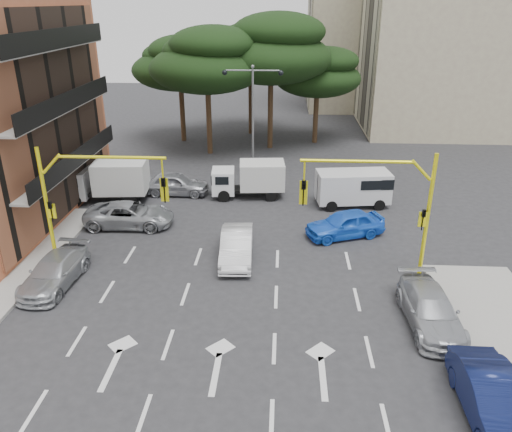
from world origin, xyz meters
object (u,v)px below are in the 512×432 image
at_px(street_lamp_center, 253,102).
at_px(car_silver_cross_a, 129,215).
at_px(signal_mast_left, 83,193).
at_px(car_white_hatch, 237,246).
at_px(signal_mast_right, 388,200).
at_px(box_truck_b, 249,180).
at_px(car_silver_wagon, 55,272).
at_px(car_silver_cross_b, 175,184).
at_px(car_navy_parked, 492,399).
at_px(box_truck_a, 106,182).
at_px(van_white, 353,188).
at_px(car_silver_parked, 430,310).
at_px(car_blue_compact, 345,224).

relative_size(street_lamp_center, car_silver_cross_a, 1.56).
relative_size(signal_mast_left, car_white_hatch, 1.37).
height_order(signal_mast_right, car_white_hatch, signal_mast_right).
bearing_deg(box_truck_b, car_silver_wagon, 140.57).
bearing_deg(car_silver_cross_b, car_navy_parked, -142.65).
relative_size(signal_mast_left, box_truck_a, 1.11).
bearing_deg(box_truck_a, van_white, -94.00).
relative_size(car_silver_wagon, car_silver_cross_a, 0.91).
bearing_deg(signal_mast_right, car_silver_wagon, -174.19).
bearing_deg(car_silver_parked, van_white, 94.86).
bearing_deg(car_silver_cross_a, signal_mast_left, 175.12).
relative_size(signal_mast_left, car_blue_compact, 1.40).
height_order(street_lamp_center, box_truck_b, street_lamp_center).
xyz_separation_m(street_lamp_center, car_silver_wagon, (-8.00, -15.52, -4.77)).
height_order(street_lamp_center, car_silver_wagon, street_lamp_center).
bearing_deg(car_silver_cross_b, van_white, -95.06).
bearing_deg(signal_mast_left, car_silver_parked, -13.69).
relative_size(car_blue_compact, car_silver_cross_b, 0.98).
relative_size(signal_mast_left, box_truck_b, 1.26).
xyz_separation_m(car_silver_cross_b, car_navy_parked, (13.61, -18.67, -0.01)).
height_order(car_silver_cross_a, box_truck_b, box_truck_b).
relative_size(signal_mast_right, box_truck_b, 1.26).
bearing_deg(street_lamp_center, box_truck_b, -90.27).
xyz_separation_m(car_blue_compact, car_silver_wagon, (-13.61, -5.82, -0.08)).
distance_m(car_silver_parked, van_white, 12.66).
distance_m(signal_mast_left, car_silver_wagon, 3.76).
relative_size(car_silver_cross_b, box_truck_a, 0.81).
bearing_deg(car_silver_parked, car_white_hatch, 146.15).
bearing_deg(car_blue_compact, car_silver_cross_b, -139.73).
distance_m(van_white, box_truck_a, 15.55).
height_order(car_silver_wagon, car_silver_cross_a, car_silver_cross_a).
bearing_deg(car_silver_wagon, box_truck_b, 59.06).
height_order(street_lamp_center, car_white_hatch, street_lamp_center).
relative_size(car_white_hatch, car_silver_parked, 0.94).
relative_size(van_white, box_truck_a, 0.83).
bearing_deg(car_silver_cross_b, signal_mast_right, -129.76).
distance_m(car_blue_compact, car_silver_wagon, 14.80).
bearing_deg(car_white_hatch, signal_mast_left, -171.23).
bearing_deg(car_white_hatch, car_silver_parked, -34.36).
xyz_separation_m(signal_mast_left, car_silver_parked, (14.92, -3.63, -3.20)).
relative_size(car_silver_cross_b, car_navy_parked, 0.98).
distance_m(signal_mast_left, street_lamp_center, 15.65).
bearing_deg(signal_mast_right, car_silver_cross_b, 138.98).
xyz_separation_m(car_silver_wagon, car_silver_cross_b, (3.09, 11.69, 0.09)).
xyz_separation_m(signal_mast_left, car_white_hatch, (6.77, 1.38, -3.16)).
xyz_separation_m(car_white_hatch, car_blue_compact, (5.64, 2.94, 0.01)).
bearing_deg(box_truck_a, car_blue_compact, -111.51).
bearing_deg(van_white, car_silver_cross_b, -103.62).
relative_size(street_lamp_center, box_truck_b, 1.63).
height_order(car_navy_parked, box_truck_b, box_truck_b).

